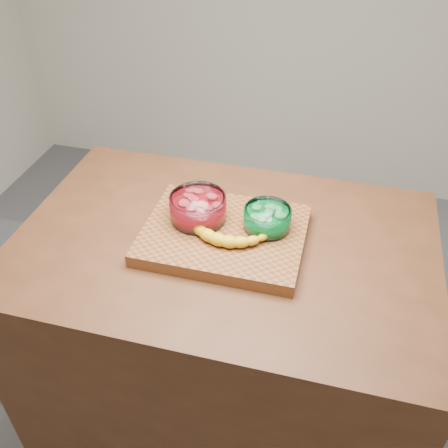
# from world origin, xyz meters

# --- Properties ---
(ground) EXTENTS (3.50, 3.50, 0.00)m
(ground) POSITION_xyz_m (0.00, 0.00, 0.00)
(ground) COLOR #59595D
(ground) RESTS_ON ground
(counter) EXTENTS (1.20, 0.80, 0.90)m
(counter) POSITION_xyz_m (0.00, 0.00, 0.45)
(counter) COLOR #4E2B17
(counter) RESTS_ON ground
(cutting_board) EXTENTS (0.45, 0.35, 0.04)m
(cutting_board) POSITION_xyz_m (0.00, 0.00, 0.92)
(cutting_board) COLOR brown
(cutting_board) RESTS_ON counter
(bowl_red) EXTENTS (0.16, 0.16, 0.08)m
(bowl_red) POSITION_xyz_m (-0.08, 0.03, 0.98)
(bowl_red) COLOR white
(bowl_red) RESTS_ON cutting_board
(bowl_green) EXTENTS (0.13, 0.13, 0.06)m
(bowl_green) POSITION_xyz_m (0.11, 0.04, 0.97)
(bowl_green) COLOR white
(bowl_green) RESTS_ON cutting_board
(banana) EXTENTS (0.27, 0.14, 0.04)m
(banana) POSITION_xyz_m (0.01, -0.03, 0.96)
(banana) COLOR gold
(banana) RESTS_ON cutting_board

